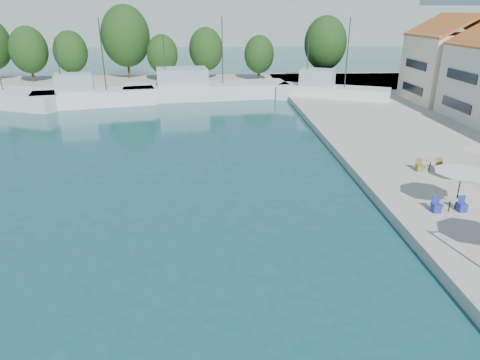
{
  "coord_description": "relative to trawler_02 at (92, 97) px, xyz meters",
  "views": [
    {
      "loc": [
        -3.26,
        2.54,
        10.56
      ],
      "look_at": [
        -1.83,
        26.0,
        1.19
      ],
      "focal_mm": 32.0,
      "sensor_mm": 36.0,
      "label": 1
    }
  ],
  "objects": [
    {
      "name": "trawler_02",
      "position": [
        0.0,
        0.0,
        0.0
      ],
      "size": [
        14.26,
        6.77,
        10.2
      ],
      "rotation": [
        0.0,
        0.0,
        0.24
      ],
      "color": "white",
      "rests_on": "ground"
    },
    {
      "name": "trawler_04",
      "position": [
        28.72,
        1.18,
        0.0
      ],
      "size": [
        13.78,
        8.69,
        10.2
      ],
      "rotation": [
        0.0,
        0.0,
        -0.42
      ],
      "color": "silver",
      "rests_on": "ground"
    },
    {
      "name": "tree_08",
      "position": [
        31.11,
        14.56,
        4.88
      ],
      "size": [
        6.26,
        6.26,
        9.27
      ],
      "color": "#3F2B19",
      "rests_on": "quay_far"
    },
    {
      "name": "tree_07",
      "position": [
        21.22,
        14.63,
        3.32
      ],
      "size": [
        4.44,
        4.44,
        6.57
      ],
      "color": "#3F2B19",
      "rests_on": "quay_far"
    },
    {
      "name": "tree_03",
      "position": [
        -6.72,
        15.96,
        3.7
      ],
      "size": [
        4.88,
        4.88,
        7.23
      ],
      "color": "#3F2B19",
      "rests_on": "quay_far"
    },
    {
      "name": "building_06",
      "position": [
        41.62,
        -2.76,
        4.43
      ],
      "size": [
        9.0,
        8.8,
        10.2
      ],
      "color": "#F3DFC2",
      "rests_on": "quay_right"
    },
    {
      "name": "tree_02",
      "position": [
        -12.38,
        15.11,
        4.08
      ],
      "size": [
        5.33,
        5.33,
        7.9
      ],
      "color": "#3F2B19",
      "rests_on": "quay_far"
    },
    {
      "name": "cafe_table_03",
      "position": [
        28.56,
        -25.38,
        -0.18
      ],
      "size": [
        1.82,
        0.7,
        0.76
      ],
      "color": "black",
      "rests_on": "quay_right"
    },
    {
      "name": "tree_06",
      "position": [
        13.3,
        16.76,
        3.92
      ],
      "size": [
        5.14,
        5.14,
        7.6
      ],
      "color": "#3F2B19",
      "rests_on": "quay_far"
    },
    {
      "name": "trawler_03",
      "position": [
        12.95,
        4.17,
        -0.0
      ],
      "size": [
        21.22,
        8.04,
        10.2
      ],
      "rotation": [
        0.0,
        0.0,
        0.13
      ],
      "color": "silver",
      "rests_on": "ground"
    },
    {
      "name": "hill_east",
      "position": [
        57.62,
        126.24,
        4.93
      ],
      "size": [
        140.0,
        40.0,
        12.0
      ],
      "primitive_type": "cube",
      "color": "gray",
      "rests_on": "ground"
    },
    {
      "name": "hill_west",
      "position": [
        -12.38,
        106.24,
        6.93
      ],
      "size": [
        180.0,
        40.0,
        16.0
      ],
      "primitive_type": "cube",
      "color": "gray",
      "rests_on": "ground"
    },
    {
      "name": "tree_04",
      "position": [
        1.16,
        18.03,
        5.77
      ],
      "size": [
        7.3,
        7.3,
        10.81
      ],
      "color": "#3F2B19",
      "rests_on": "quay_far"
    },
    {
      "name": "quay_far",
      "position": [
        9.62,
        13.24,
        -0.77
      ],
      "size": [
        90.0,
        16.0,
        0.6
      ],
      "primitive_type": "cube",
      "color": "#A9A498",
      "rests_on": "ground"
    },
    {
      "name": "umbrella_white",
      "position": [
        27.18,
        -31.16,
        1.38
      ],
      "size": [
        2.83,
        2.83,
        2.1
      ],
      "color": "black",
      "rests_on": "quay_right"
    },
    {
      "name": "cafe_table_02",
      "position": [
        26.65,
        -31.48,
        -0.18
      ],
      "size": [
        1.82,
        0.7,
        0.76
      ],
      "color": "black",
      "rests_on": "quay_right"
    },
    {
      "name": "tree_05",
      "position": [
        6.88,
        14.78,
        3.4
      ],
      "size": [
        4.53,
        4.53,
        6.71
      ],
      "color": "#3F2B19",
      "rests_on": "quay_far"
    }
  ]
}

